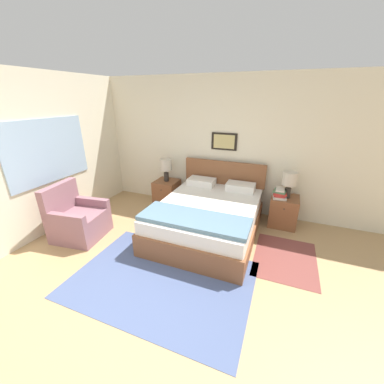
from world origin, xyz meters
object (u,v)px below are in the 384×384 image
nightstand_near_window (167,193)px  table_lamp_by_door (290,180)px  armchair (78,220)px  table_lamp_near_window (166,166)px  nightstand_by_door (283,211)px  bed (208,217)px

nightstand_near_window → table_lamp_by_door: bearing=-0.1°
armchair → table_lamp_near_window: bearing=146.8°
nightstand_by_door → table_lamp_near_window: bearing=-179.9°
nightstand_by_door → table_lamp_by_door: (0.02, -0.01, 0.60)m
nightstand_by_door → table_lamp_by_door: size_ratio=1.15×
table_lamp_near_window → table_lamp_by_door: (2.39, 0.00, 0.00)m
armchair → nightstand_by_door: bearing=110.3°
nightstand_near_window → table_lamp_near_window: bearing=-43.3°
table_lamp_by_door → nightstand_by_door: bearing=164.8°
nightstand_by_door → table_lamp_by_door: table_lamp_by_door is taller
armchair → nightstand_by_door: size_ratio=1.67×
table_lamp_near_window → table_lamp_by_door: 2.39m
armchair → table_lamp_near_window: size_ratio=1.92×
nightstand_near_window → table_lamp_near_window: size_ratio=1.15×
table_lamp_near_window → table_lamp_by_door: bearing=0.0°
nightstand_by_door → table_lamp_near_window: table_lamp_near_window is taller
table_lamp_by_door → nightstand_near_window: bearing=179.9°
nightstand_by_door → table_lamp_near_window: 2.45m
bed → table_lamp_by_door: bed is taller
bed → table_lamp_near_window: 1.52m
bed → table_lamp_near_window: size_ratio=4.33×
nightstand_near_window → armchair: bearing=-115.4°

